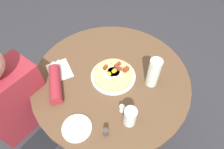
# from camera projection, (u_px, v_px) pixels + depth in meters

# --- Properties ---
(ground_plane) EXTENTS (6.00, 6.00, 0.00)m
(ground_plane) POSITION_uv_depth(u_px,v_px,m) (111.00, 124.00, 1.80)
(ground_plane) COLOR #2D2D33
(dining_table) EXTENTS (1.01, 1.01, 0.76)m
(dining_table) POSITION_uv_depth(u_px,v_px,m) (111.00, 91.00, 1.35)
(dining_table) COLOR brown
(dining_table) RESTS_ON ground_plane
(person_seated) EXTENTS (0.52, 0.44, 1.14)m
(person_seated) POSITION_uv_depth(u_px,v_px,m) (25.00, 114.00, 1.31)
(person_seated) COLOR #2D2D33
(person_seated) RESTS_ON ground_plane
(pizza_plate) EXTENTS (0.28, 0.28, 0.01)m
(pizza_plate) POSITION_uv_depth(u_px,v_px,m) (113.00, 76.00, 1.20)
(pizza_plate) COLOR silver
(pizza_plate) RESTS_ON dining_table
(breakfast_pizza) EXTENTS (0.25, 0.25, 0.05)m
(breakfast_pizza) POSITION_uv_depth(u_px,v_px,m) (113.00, 74.00, 1.18)
(breakfast_pizza) COLOR tan
(breakfast_pizza) RESTS_ON pizza_plate
(bread_plate) EXTENTS (0.16, 0.16, 0.01)m
(bread_plate) POSITION_uv_depth(u_px,v_px,m) (77.00, 128.00, 0.99)
(bread_plate) COLOR silver
(bread_plate) RESTS_ON dining_table
(napkin) EXTENTS (0.20, 0.21, 0.00)m
(napkin) POSITION_uv_depth(u_px,v_px,m) (59.00, 71.00, 1.23)
(napkin) COLOR white
(napkin) RESTS_ON dining_table
(fork) EXTENTS (0.09, 0.17, 0.00)m
(fork) POSITION_uv_depth(u_px,v_px,m) (57.00, 71.00, 1.22)
(fork) COLOR silver
(fork) RESTS_ON napkin
(knife) EXTENTS (0.09, 0.17, 0.00)m
(knife) POSITION_uv_depth(u_px,v_px,m) (62.00, 69.00, 1.23)
(knife) COLOR silver
(knife) RESTS_ON napkin
(water_glass) EXTENTS (0.07, 0.07, 0.12)m
(water_glass) POSITION_uv_depth(u_px,v_px,m) (130.00, 117.00, 0.97)
(water_glass) COLOR silver
(water_glass) RESTS_ON dining_table
(water_bottle) EXTENTS (0.07, 0.07, 0.20)m
(water_bottle) POSITION_uv_depth(u_px,v_px,m) (154.00, 73.00, 1.09)
(water_bottle) COLOR silver
(water_bottle) RESTS_ON dining_table
(salt_shaker) EXTENTS (0.03, 0.03, 0.05)m
(salt_shaker) POSITION_uv_depth(u_px,v_px,m) (122.00, 108.00, 1.03)
(salt_shaker) COLOR white
(salt_shaker) RESTS_ON dining_table
(pepper_shaker) EXTENTS (0.03, 0.03, 0.05)m
(pepper_shaker) POSITION_uv_depth(u_px,v_px,m) (106.00, 132.00, 0.95)
(pepper_shaker) COLOR #3F3833
(pepper_shaker) RESTS_ON dining_table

